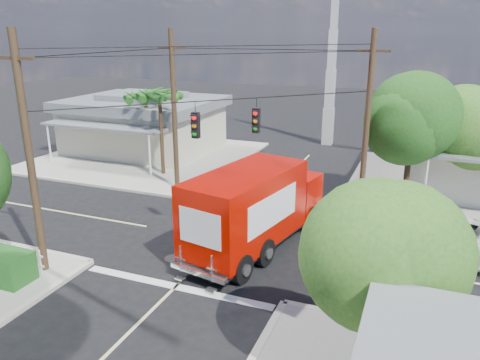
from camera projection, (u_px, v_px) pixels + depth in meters
The scene contains 15 objects.
ground at pixel (223, 240), 20.79m from camera, with size 120.00×120.00×0.00m, color black.
sidewalk_ne at pixel (475, 193), 26.55m from camera, with size 14.12×14.12×0.14m.
sidewalk_nw at pixel (147, 157), 34.23m from camera, with size 14.12×14.12×0.14m.
road_markings at pixel (209, 254), 19.48m from camera, with size 32.00×32.00×0.01m.
building_nw at pixel (144, 123), 35.37m from camera, with size 10.80×10.20×4.30m.
radio_tower at pixel (331, 74), 36.58m from camera, with size 0.80×0.80×17.00m.
tree_ne_front at pixel (413, 119), 22.77m from camera, with size 4.21×4.14×6.66m.
tree_ne_back at pixel (468, 126), 23.97m from camera, with size 3.77×3.66×5.82m.
tree_se at pixel (375, 252), 10.68m from camera, with size 3.67×3.54×5.62m.
palm_nw_front at pixel (159, 96), 28.53m from camera, with size 3.01×3.08×5.59m.
palm_nw_back at pixel (145, 98), 30.68m from camera, with size 3.01×3.08×5.19m.
utility_poles at pixel (205, 127), 21.34m from camera, with size 12.00×10.68×9.00m.
vending_boxes at pixel (389, 199), 23.77m from camera, with size 1.90×0.50×1.10m.
delivery_truck at pixel (255, 208), 19.54m from camera, with size 4.07×8.54×3.56m.
parked_car at pixel (461, 238), 19.01m from camera, with size 2.73×5.91×1.64m, color silver.
Camera 1 is at (7.73, -17.36, 8.87)m, focal length 35.00 mm.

